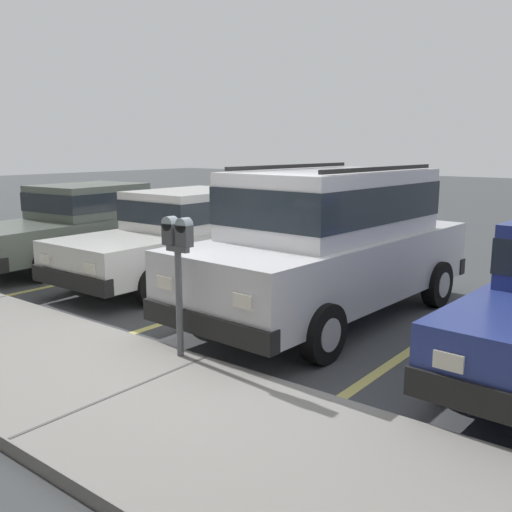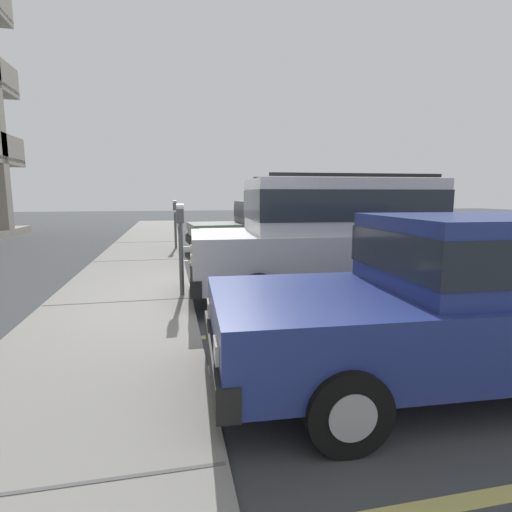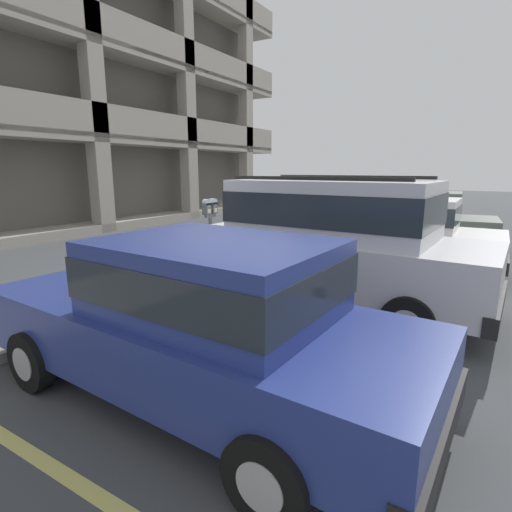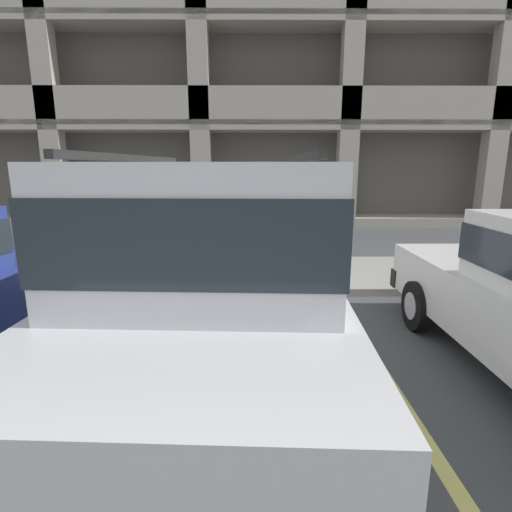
% 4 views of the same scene
% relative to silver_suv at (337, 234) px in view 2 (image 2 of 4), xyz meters
% --- Properties ---
extents(ground_plane, '(80.00, 80.00, 0.10)m').
position_rel_silver_suv_xyz_m(ground_plane, '(0.05, 2.18, -1.14)').
color(ground_plane, '#444749').
extents(sidewalk, '(40.00, 2.20, 0.12)m').
position_rel_silver_suv_xyz_m(sidewalk, '(0.05, 3.48, -1.03)').
color(sidewalk, gray).
rests_on(sidewalk, ground_plane).
extents(parking_stall_lines, '(11.98, 4.80, 0.01)m').
position_rel_silver_suv_xyz_m(parking_stall_lines, '(1.53, 0.78, -1.08)').
color(parking_stall_lines, '#DBD16B').
rests_on(parking_stall_lines, ground_plane).
extents(silver_suv, '(2.18, 4.86, 2.03)m').
position_rel_silver_suv_xyz_m(silver_suv, '(0.00, 0.00, 0.00)').
color(silver_suv, silver).
rests_on(silver_suv, ground_plane).
extents(red_sedan, '(1.99, 4.56, 1.54)m').
position_rel_silver_suv_xyz_m(red_sedan, '(-3.09, 0.06, -0.27)').
color(red_sedan, navy).
rests_on(red_sedan, ground_plane).
extents(dark_hatchback, '(1.85, 4.48, 1.54)m').
position_rel_silver_suv_xyz_m(dark_hatchback, '(3.09, -0.33, -0.27)').
color(dark_hatchback, silver).
rests_on(dark_hatchback, ground_plane).
extents(blue_coupe, '(2.08, 4.60, 1.54)m').
position_rel_silver_suv_xyz_m(blue_coupe, '(5.79, -0.17, -0.27)').
color(blue_coupe, '#5B665B').
rests_on(blue_coupe, ground_plane).
extents(parking_meter_near, '(0.35, 0.12, 1.46)m').
position_rel_silver_suv_xyz_m(parking_meter_near, '(0.29, 2.53, 0.12)').
color(parking_meter_near, '#595B60').
rests_on(parking_meter_near, sidewalk).
extents(parking_meter_far, '(0.15, 0.12, 1.45)m').
position_rel_silver_suv_xyz_m(parking_meter_far, '(6.22, 2.54, -0.02)').
color(parking_meter_far, '#595B60').
rests_on(parking_meter_far, sidewalk).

